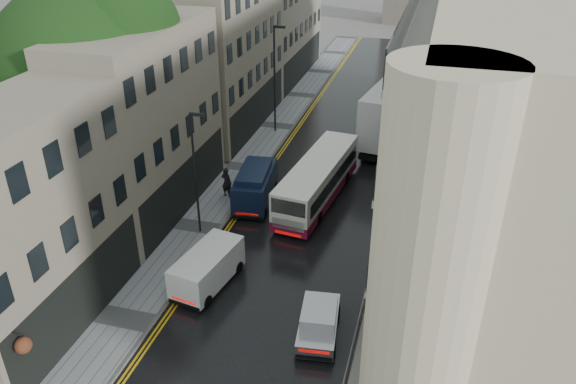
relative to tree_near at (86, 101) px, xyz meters
The scene contains 15 objects.
road 16.14m from the tree_near, 30.96° to the left, with size 9.00×85.00×0.02m, color black.
left_sidewalk 12.16m from the tree_near, 48.44° to the left, with size 2.70×85.00×0.12m, color gray.
right_sidewalk 20.59m from the tree_near, 22.73° to the left, with size 1.80×85.00×0.12m, color slate.
old_shop_row 10.50m from the tree_near, 73.04° to the left, with size 4.50×56.00×12.00m, color gray, non-canonical shape.
modern_block 23.58m from the tree_near, 14.74° to the left, with size 8.00×40.00×14.00m, color beige, non-canonical shape.
tree_near is the anchor object (origin of this frame).
tree_far 13.02m from the tree_near, 88.68° to the left, with size 9.24×9.24×12.46m, color black, non-canonical shape.
cream_bus 12.67m from the tree_near, ahead, with size 2.27×10.00×2.73m, color white, non-canonical shape.
white_lorry 19.52m from the tree_near, 40.48° to the left, with size 2.71×9.05×4.75m, color silver, non-canonical shape.
silver_hatchback 18.36m from the tree_near, 31.26° to the right, with size 1.63×3.73×1.40m, color #98979C, non-canonical shape.
white_van 12.29m from the tree_near, 40.29° to the right, with size 1.84×4.30×1.94m, color white, non-canonical shape.
navy_van 10.04m from the tree_near, ahead, with size 1.97×4.93×2.52m, color black, non-canonical shape.
pedestrian 9.61m from the tree_near, 24.11° to the left, with size 0.73×0.48×2.00m, color black.
lamp_post_near 7.77m from the tree_near, 10.09° to the right, with size 0.81×0.18×7.19m, color black, non-canonical shape.
lamp_post_far 16.37m from the tree_near, 65.29° to the left, with size 0.95×0.21×8.42m, color black, non-canonical shape.
Camera 1 is at (6.61, -6.35, 17.46)m, focal length 35.00 mm.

